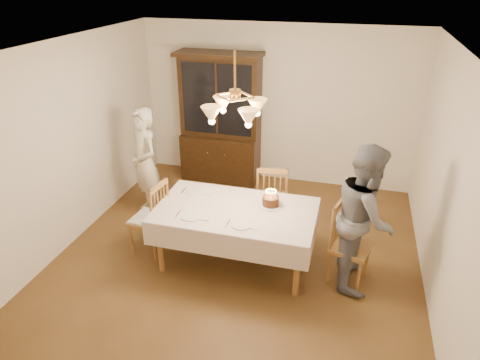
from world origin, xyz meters
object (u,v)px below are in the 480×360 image
(china_hutch, at_px, (220,121))
(elderly_woman, at_px, (145,163))
(dining_table, at_px, (236,215))
(birthday_cake, at_px, (271,202))
(chair_far_side, at_px, (272,200))

(china_hutch, relative_size, elderly_woman, 1.33)
(dining_table, distance_m, elderly_woman, 1.78)
(china_hutch, bearing_deg, dining_table, -68.28)
(china_hutch, distance_m, birthday_cake, 2.44)
(birthday_cake, bearing_deg, china_hutch, 121.88)
(elderly_woman, bearing_deg, dining_table, 12.31)
(chair_far_side, xyz_separation_m, elderly_woman, (-1.85, -0.08, 0.37))
(elderly_woman, height_order, birthday_cake, elderly_woman)
(dining_table, bearing_deg, birthday_cake, 26.54)
(elderly_woman, relative_size, birthday_cake, 5.41)
(dining_table, xyz_separation_m, chair_far_side, (0.27, 0.89, -0.24))
(china_hutch, bearing_deg, elderly_woman, -115.31)
(china_hutch, relative_size, birthday_cake, 7.20)
(china_hutch, bearing_deg, chair_far_side, -49.40)
(dining_table, height_order, china_hutch, china_hutch)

